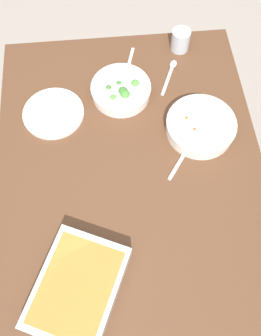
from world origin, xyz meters
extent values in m
plane|color=#9E9389|center=(0.00, 0.00, 0.00)|extent=(6.00, 6.00, 0.00)
cube|color=brown|center=(0.00, 0.00, 0.72)|extent=(1.20, 0.90, 0.04)
cylinder|color=brown|center=(0.54, -0.39, 0.35)|extent=(0.06, 0.06, 0.70)
cylinder|color=brown|center=(0.54, 0.39, 0.35)|extent=(0.06, 0.06, 0.70)
cylinder|color=white|center=(0.12, -0.26, 0.77)|extent=(0.24, 0.24, 0.05)
torus|color=white|center=(0.12, -0.26, 0.79)|extent=(0.24, 0.24, 0.01)
cylinder|color=olive|center=(0.12, -0.26, 0.77)|extent=(0.19, 0.19, 0.03)
sphere|color=#C66633|center=(0.15, -0.21, 0.79)|extent=(0.02, 0.02, 0.02)
sphere|color=olive|center=(0.14, -0.24, 0.79)|extent=(0.02, 0.02, 0.02)
sphere|color=#C66633|center=(0.10, -0.23, 0.79)|extent=(0.02, 0.02, 0.02)
cylinder|color=white|center=(0.31, 0.01, 0.77)|extent=(0.21, 0.21, 0.05)
torus|color=white|center=(0.31, 0.01, 0.79)|extent=(0.22, 0.22, 0.01)
cylinder|color=#8CB272|center=(0.31, 0.01, 0.77)|extent=(0.17, 0.17, 0.02)
sphere|color=#569E42|center=(0.31, -0.05, 0.79)|extent=(0.03, 0.03, 0.03)
sphere|color=#478C38|center=(0.27, -0.01, 0.79)|extent=(0.04, 0.04, 0.04)
sphere|color=#3D7A33|center=(0.30, 0.05, 0.78)|extent=(0.02, 0.02, 0.02)
sphere|color=#3D7A33|center=(0.32, 0.01, 0.78)|extent=(0.02, 0.02, 0.02)
sphere|color=#3D7A33|center=(0.28, 0.00, 0.79)|extent=(0.03, 0.03, 0.03)
sphere|color=#569E42|center=(0.26, 0.04, 0.79)|extent=(0.03, 0.03, 0.03)
cube|color=silver|center=(-0.38, 0.19, 0.77)|extent=(0.36, 0.33, 0.06)
cube|color=gold|center=(-0.38, 0.19, 0.78)|extent=(0.32, 0.29, 0.04)
cylinder|color=#B2BCC6|center=(0.51, -0.24, 0.78)|extent=(0.07, 0.07, 0.08)
cylinder|color=black|center=(0.51, -0.24, 0.77)|extent=(0.06, 0.06, 0.05)
cylinder|color=white|center=(0.24, 0.26, 0.75)|extent=(0.22, 0.22, 0.01)
cube|color=silver|center=(0.00, -0.16, 0.74)|extent=(0.12, 0.09, 0.01)
ellipsoid|color=silver|center=(0.06, -0.21, 0.75)|extent=(0.05, 0.04, 0.01)
cube|color=silver|center=(0.46, -0.04, 0.74)|extent=(0.14, 0.05, 0.01)
ellipsoid|color=silver|center=(0.38, -0.02, 0.75)|extent=(0.05, 0.04, 0.01)
cube|color=silver|center=(0.35, -0.17, 0.74)|extent=(0.13, 0.07, 0.01)
ellipsoid|color=silver|center=(0.43, -0.21, 0.75)|extent=(0.05, 0.04, 0.01)
camera|label=1|loc=(-0.56, 0.05, 1.86)|focal=39.93mm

